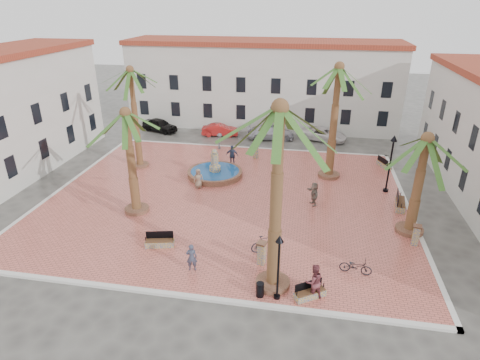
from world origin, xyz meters
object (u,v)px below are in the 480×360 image
Objects in this scene: bench_e at (400,204)px; pedestrian_fountain_b at (232,156)px; palm_nw at (131,80)px; bollard_n at (256,150)px; bench_se at (310,293)px; cyclist_a at (192,257)px; car_white at (323,134)px; lamppost_s at (279,256)px; bollard_se at (262,253)px; palm_s at (279,130)px; palm_sw at (127,126)px; fountain at (215,172)px; lamppost_e at (392,154)px; bench_ne at (384,164)px; litter_bin at (260,290)px; bicycle_a at (356,266)px; pedestrian_north at (220,141)px; palm_ne at (338,80)px; bench_s at (160,242)px; car_silver at (270,132)px; pedestrian_fountain_a at (198,178)px; bollard_e at (416,235)px; palm_e at (425,152)px; car_black at (160,125)px; pedestrian_east at (314,194)px; bicycle_b at (265,243)px; car_red at (220,130)px; cyclist_b at (314,282)px.

pedestrian_fountain_b reaches higher than bench_e.
palm_nw is 12.40m from bollard_n.
bench_se is 17.65m from pedestrian_fountain_b.
car_white is (7.21, 23.94, -0.29)m from cyclist_a.
bollard_se is (-1.12, 2.66, -1.74)m from lamppost_s.
palm_s is 2.67× the size of lamppost_s.
fountain is at bearing 60.13° from palm_sw.
pedestrian_fountain_b reaches higher than cyclist_a.
bench_se is at bearing -112.65° from lamppost_e.
bench_se is 19.18m from bench_ne.
litter_bin is (12.62, -14.92, -7.08)m from palm_nw.
bollard_n is 0.87× the size of bicycle_a.
palm_sw is 14.72m from pedestrian_north.
palm_s is 5.72× the size of bench_ne.
bench_ne is 18.14m from bollard_se.
pedestrian_fountain_b is 4.62m from pedestrian_north.
lamppost_s is 0.81× the size of lamppost_e.
palm_s reaches higher than bench_se.
bench_ne is 8.60m from car_white.
palm_ne is 12.26m from car_white.
bench_s is (-10.13, -12.29, -7.64)m from palm_ne.
litter_bin is 24.98m from car_silver.
bench_s is 21.99m from car_silver.
pedestrian_fountain_a is 0.84× the size of pedestrian_fountain_b.
palm_sw is 5.56× the size of bollard_e.
palm_e is 9.62m from palm_ne.
car_black is (-23.20, 14.40, 0.27)m from bench_e.
litter_bin is 10.60m from pedestrian_east.
bollard_se is 0.78× the size of bicycle_b.
bollard_se is 23.00m from car_white.
palm_s is 5.99× the size of bench_se.
pedestrian_fountain_b is 13.37m from car_black.
fountain reaches higher than car_silver.
palm_ne is 16.52m from car_red.
car_black reaches higher than car_white.
car_white is at bearing 84.48° from lamppost_s.
cyclist_a is 0.94× the size of pedestrian_east.
bench_s is 0.49× the size of lamppost_s.
bollard_e is at bearing 21.70° from bollard_se.
palm_sw is 12.10m from palm_s.
cyclist_a is at bearing -134.30° from car_black.
pedestrian_north reaches higher than bench_s.
palm_s reaches higher than palm_sw.
bicycle_a is (1.12, -12.90, -7.45)m from palm_ne.
car_silver is (-2.75, 23.93, -7.74)m from palm_s.
cyclist_b is at bearing -31.18° from bench_s.
bench_s is 1.15× the size of pedestrian_north.
palm_ne is 7.00× the size of bollard_e.
lamppost_e is 14.58m from pedestrian_fountain_a.
lamppost_s is 26.50m from car_red.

